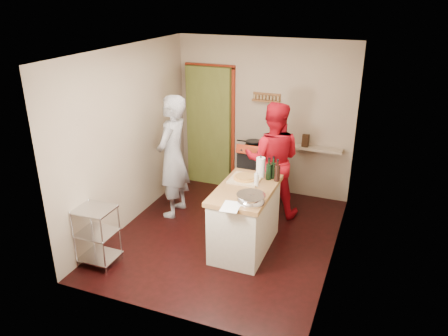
{
  "coord_description": "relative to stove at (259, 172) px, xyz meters",
  "views": [
    {
      "loc": [
        1.96,
        -5.06,
        3.31
      ],
      "look_at": [
        -0.02,
        0.0,
        1.06
      ],
      "focal_mm": 35.0,
      "sensor_mm": 36.0,
      "label": 1
    }
  ],
  "objects": [
    {
      "name": "floor",
      "position": [
        -0.05,
        -1.42,
        -0.45
      ],
      "size": [
        3.5,
        3.5,
        0.0
      ],
      "primitive_type": "plane",
      "color": "black",
      "rests_on": "ground"
    },
    {
      "name": "back_wall",
      "position": [
        -0.69,
        0.36,
        0.68
      ],
      "size": [
        3.0,
        0.44,
        2.6
      ],
      "color": "tan",
      "rests_on": "ground"
    },
    {
      "name": "left_wall",
      "position": [
        -1.55,
        -1.42,
        0.85
      ],
      "size": [
        0.04,
        3.5,
        2.6
      ],
      "primitive_type": "cube",
      "color": "tan",
      "rests_on": "ground"
    },
    {
      "name": "right_wall",
      "position": [
        1.45,
        -1.42,
        0.85
      ],
      "size": [
        0.04,
        3.5,
        2.6
      ],
      "primitive_type": "cube",
      "color": "tan",
      "rests_on": "ground"
    },
    {
      "name": "ceiling",
      "position": [
        -0.05,
        -1.42,
        2.16
      ],
      "size": [
        3.0,
        3.5,
        0.02
      ],
      "primitive_type": "cube",
      "color": "white",
      "rests_on": "back_wall"
    },
    {
      "name": "stove",
      "position": [
        0.0,
        0.0,
        0.0
      ],
      "size": [
        0.6,
        0.63,
        1.0
      ],
      "color": "black",
      "rests_on": "ground"
    },
    {
      "name": "wire_shelving",
      "position": [
        -1.33,
        -2.62,
        -0.01
      ],
      "size": [
        0.48,
        0.4,
        0.8
      ],
      "color": "silver",
      "rests_on": "ground"
    },
    {
      "name": "island",
      "position": [
        0.31,
        -1.6,
        0.03
      ],
      "size": [
        0.72,
        1.32,
        1.21
      ],
      "color": "beige",
      "rests_on": "ground"
    },
    {
      "name": "person_stripe",
      "position": [
        -1.05,
        -1.05,
        0.5
      ],
      "size": [
        0.47,
        0.7,
        1.89
      ],
      "primitive_type": "imported",
      "rotation": [
        0.0,
        0.0,
        -1.55
      ],
      "color": "#A2A3A7",
      "rests_on": "ground"
    },
    {
      "name": "person_red",
      "position": [
        0.36,
        -0.49,
        0.45
      ],
      "size": [
        0.97,
        0.81,
        1.79
      ],
      "primitive_type": "imported",
      "rotation": [
        0.0,
        0.0,
        3.31
      ],
      "color": "#B40C19",
      "rests_on": "ground"
    }
  ]
}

